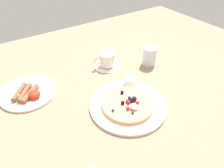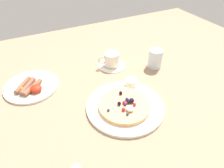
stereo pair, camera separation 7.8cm
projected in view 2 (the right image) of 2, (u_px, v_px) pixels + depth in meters
name	position (u px, v px, depth m)	size (l,w,h in m)	color
ground_plane	(105.00, 102.00, 0.83)	(2.06, 1.52, 0.03)	#98785E
pancake_plate	(125.00, 106.00, 0.78)	(0.30, 0.30, 0.01)	white
pancake_with_berries	(125.00, 105.00, 0.76)	(0.20, 0.20, 0.03)	tan
syrup_ramekin	(131.00, 82.00, 0.87)	(0.05, 0.05, 0.03)	white
breakfast_plate	(31.00, 86.00, 0.88)	(0.23, 0.23, 0.01)	white
fried_breakfast	(29.00, 87.00, 0.85)	(0.12, 0.12, 0.03)	brown
coffee_saucer	(112.00, 65.00, 1.01)	(0.13, 0.13, 0.01)	white
coffee_cup	(111.00, 59.00, 0.99)	(0.11, 0.07, 0.06)	white
water_glass	(155.00, 59.00, 0.98)	(0.07, 0.07, 0.09)	silver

